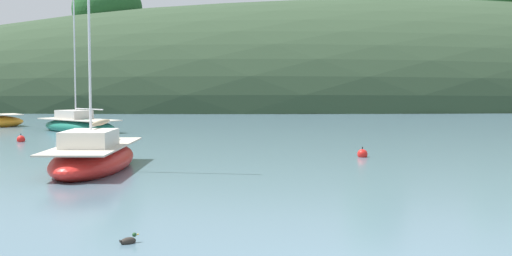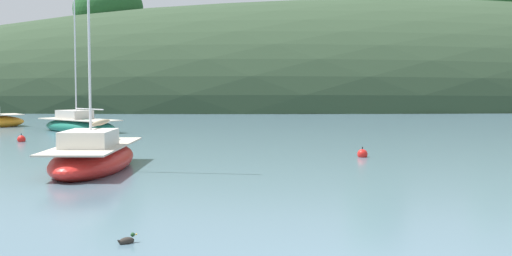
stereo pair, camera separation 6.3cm
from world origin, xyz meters
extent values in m
ellipsoid|color=#2D422B|center=(25.00, 74.26, 0.00)|extent=(150.00, 36.00, 26.80)
ellipsoid|color=#235628|center=(-13.53, 76.10, 12.12)|extent=(8.59, 7.81, 7.81)
ellipsoid|color=#235628|center=(34.24, 72.53, 12.90)|extent=(5.87, 5.33, 5.33)
ellipsoid|color=red|center=(-6.35, 15.77, 0.33)|extent=(3.22, 7.69, 1.20)
cube|color=beige|center=(-6.35, 15.77, 0.87)|extent=(2.96, 7.07, 0.06)
cube|color=silver|center=(-6.41, 15.17, 1.18)|extent=(1.87, 2.54, 0.62)
cylinder|color=silver|center=(-6.39, 15.39, 5.66)|extent=(0.09, 0.09, 9.58)
cylinder|color=silver|center=(-6.24, 16.96, 1.61)|extent=(0.36, 3.14, 0.07)
ellipsoid|color=tan|center=(-6.24, 16.96, 1.66)|extent=(0.47, 3.03, 0.20)
ellipsoid|color=#196B56|center=(-10.13, 34.85, 0.30)|extent=(6.40, 6.41, 1.08)
cube|color=beige|center=(-10.13, 34.85, 0.78)|extent=(5.88, 5.90, 0.06)
cube|color=beige|center=(-10.51, 35.23, 1.07)|extent=(2.58, 2.59, 0.58)
cylinder|color=silver|center=(-10.37, 35.09, 4.75)|extent=(0.09, 0.09, 7.93)
cylinder|color=silver|center=(-9.37, 34.08, 1.48)|extent=(2.05, 2.06, 0.07)
sphere|color=red|center=(-11.99, 27.75, 0.12)|extent=(0.44, 0.44, 0.44)
cylinder|color=black|center=(-11.99, 27.75, 0.39)|extent=(0.04, 0.04, 0.10)
sphere|color=red|center=(4.49, 18.95, 0.12)|extent=(0.44, 0.44, 0.44)
cylinder|color=black|center=(4.49, 18.95, 0.39)|extent=(0.04, 0.04, 0.10)
ellipsoid|color=#2D2823|center=(-3.96, 4.18, 0.04)|extent=(0.38, 0.35, 0.16)
sphere|color=#1E4723|center=(-3.84, 4.27, 0.16)|extent=(0.09, 0.09, 0.09)
cone|color=gold|center=(-3.79, 4.31, 0.15)|extent=(0.06, 0.06, 0.04)
cone|color=#2D2823|center=(-4.08, 4.09, 0.08)|extent=(0.10, 0.10, 0.08)
camera|label=1|loc=(-2.57, -9.29, 3.24)|focal=47.40mm
camera|label=2|loc=(-2.51, -9.29, 3.24)|focal=47.40mm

